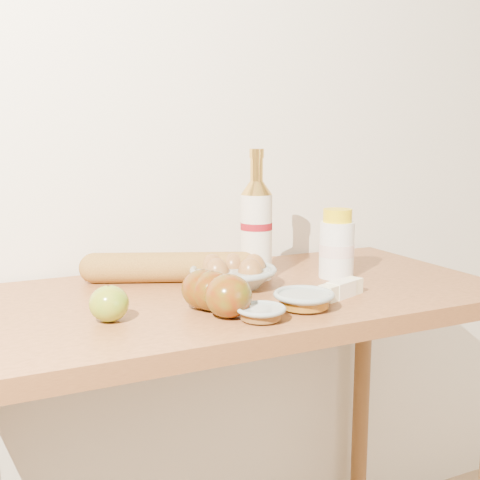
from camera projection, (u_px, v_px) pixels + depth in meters
name	position (u px, v px, depth m)	size (l,w,h in m)	color
back_wall	(181.00, 112.00, 1.55)	(3.50, 0.02, 2.60)	white
table	(234.00, 344.00, 1.35)	(1.20, 0.60, 0.90)	#AC6937
bourbon_bottle	(256.00, 227.00, 1.43)	(0.09, 0.09, 0.31)	beige
cream_bottle	(337.00, 246.00, 1.45)	(0.10, 0.10, 0.17)	white
egg_bowl	(233.00, 274.00, 1.37)	(0.26, 0.26, 0.07)	#96A49F
baguette	(170.00, 267.00, 1.41)	(0.42, 0.23, 0.07)	#B07F36
apple_yellowgreen	(109.00, 304.00, 1.11)	(0.08, 0.08, 0.07)	#A29320
apple_redgreen_front	(228.00, 296.00, 1.13)	(0.10, 0.10, 0.08)	maroon
apple_redgreen_right	(203.00, 289.00, 1.19)	(0.11, 0.11, 0.08)	maroon
sugar_bowl	(261.00, 313.00, 1.12)	(0.12, 0.12, 0.03)	#929F9A
syrup_bowl	(304.00, 300.00, 1.19)	(0.16, 0.16, 0.04)	#92A09B
butter_stick	(341.00, 289.00, 1.28)	(0.12, 0.07, 0.04)	#FFF8C5
apple_extra	(212.00, 291.00, 1.18)	(0.11, 0.11, 0.08)	maroon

